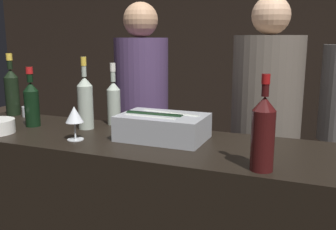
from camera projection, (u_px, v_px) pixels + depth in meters
wall_back_chalkboard at (255, 51)px, 3.73m from camera, size 6.40×0.06×2.80m
ice_bin_with_bottles at (162, 125)px, 1.73m from camera, size 0.40×0.26×0.12m
wine_glass at (74, 116)px, 1.71m from camera, size 0.08×0.08×0.16m
candle_votive at (29, 111)px, 2.24m from camera, size 0.08×0.08×0.06m
rose_wine_bottle at (85, 101)px, 1.92m from camera, size 0.08×0.08×0.37m
red_wine_bottle_tall at (263, 132)px, 1.31m from camera, size 0.08×0.08×0.34m
champagne_bottle at (12, 90)px, 2.26m from camera, size 0.08×0.08×0.37m
red_wine_bottle_burgundy at (32, 102)px, 1.98m from camera, size 0.08×0.08×0.32m
white_wine_bottle at (114, 101)px, 2.02m from camera, size 0.07×0.07×0.33m
person_in_hoodie at (142, 126)px, 2.37m from camera, size 0.33×0.33×1.74m
person_blond_tee at (265, 136)px, 2.15m from camera, size 0.39×0.39×1.75m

